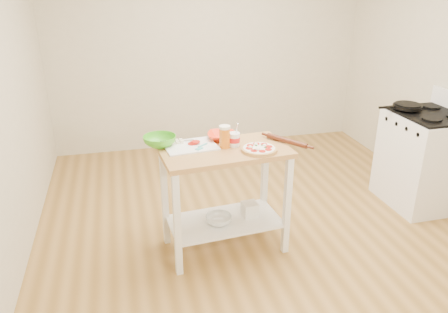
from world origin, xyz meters
TOP-DOWN VIEW (x-y plane):
  - room_shell at (0.00, 0.00)m, footprint 4.04×4.54m
  - prep_island at (-0.40, -0.20)m, footprint 1.04×0.63m
  - gas_stove at (1.69, 0.11)m, footprint 0.63×0.73m
  - skillet at (1.53, 0.27)m, footprint 0.43×0.27m
  - pizza at (-0.15, -0.30)m, footprint 0.28×0.28m
  - cutting_board at (-0.65, -0.08)m, footprint 0.43×0.34m
  - spatula at (-0.57, -0.15)m, footprint 0.12×0.13m
  - knife at (-0.78, 0.01)m, footprint 0.27×0.03m
  - orange_bowl at (-0.37, 0.02)m, footprint 0.28×0.28m
  - green_bowl at (-0.88, -0.01)m, footprint 0.28×0.28m
  - beer_pint at (-0.39, -0.16)m, footprint 0.09×0.09m
  - yogurt_tub at (-0.31, -0.15)m, footprint 0.09×0.09m
  - rolling_pin at (0.11, -0.20)m, footprint 0.25×0.33m
  - shelf_glass_bowl at (-0.46, -0.23)m, footprint 0.25×0.25m
  - shelf_bin at (-0.17, -0.18)m, footprint 0.13×0.13m

SIDE VIEW (x-z plane):
  - shelf_glass_bowl at x=-0.46m, z-range 0.26..0.33m
  - shelf_bin at x=-0.17m, z-range 0.26..0.38m
  - gas_stove at x=1.69m, z-range -0.08..1.03m
  - prep_island at x=-0.40m, z-range 0.19..1.09m
  - cutting_board at x=-0.65m, z-range 0.89..0.93m
  - pizza at x=-0.15m, z-range 0.89..0.94m
  - spatula at x=-0.57m, z-range 0.91..0.92m
  - knife at x=-0.78m, z-range 0.91..0.92m
  - rolling_pin at x=0.11m, z-range 0.90..0.94m
  - orange_bowl at x=-0.37m, z-range 0.90..0.96m
  - green_bowl at x=-0.88m, z-range 0.90..0.98m
  - yogurt_tub at x=-0.31m, z-range 0.86..1.05m
  - skillet at x=1.53m, z-range 0.96..0.99m
  - beer_pint at x=-0.39m, z-range 0.90..1.08m
  - room_shell at x=0.00m, z-range -0.02..2.72m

